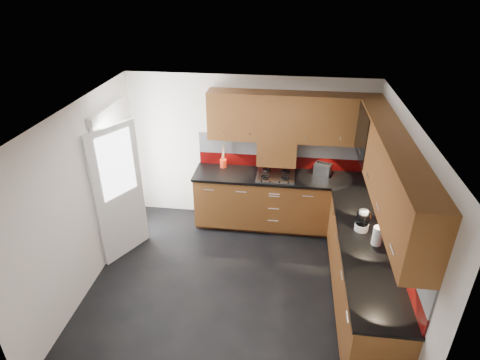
# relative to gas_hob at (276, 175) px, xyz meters

# --- Properties ---
(room) EXTENTS (4.00, 3.80, 2.64)m
(room) POSITION_rel_gas_hob_xyz_m (-0.45, -1.47, 0.54)
(room) COLOR black
(base_cabinets) EXTENTS (2.70, 3.20, 0.95)m
(base_cabinets) POSITION_rel_gas_hob_xyz_m (0.62, -0.75, -0.52)
(base_cabinets) COLOR #5C3114
(base_cabinets) RESTS_ON room
(countertop) EXTENTS (2.72, 3.22, 0.04)m
(countertop) POSITION_rel_gas_hob_xyz_m (0.60, -0.77, -0.03)
(countertop) COLOR black
(countertop) RESTS_ON base_cabinets
(backsplash) EXTENTS (2.70, 3.20, 0.54)m
(backsplash) POSITION_rel_gas_hob_xyz_m (0.83, -0.54, 0.26)
(backsplash) COLOR maroon
(backsplash) RESTS_ON countertop
(upper_cabinets) EXTENTS (2.50, 3.20, 0.72)m
(upper_cabinets) POSITION_rel_gas_hob_xyz_m (0.78, -0.69, 0.88)
(upper_cabinets) COLOR #5C3114
(upper_cabinets) RESTS_ON room
(extractor_hood) EXTENTS (0.60, 0.33, 0.40)m
(extractor_hood) POSITION_rel_gas_hob_xyz_m (0.00, 0.17, 0.33)
(extractor_hood) COLOR #5C3114
(extractor_hood) RESTS_ON room
(glass_cabinet) EXTENTS (0.32, 0.80, 0.66)m
(glass_cabinet) POSITION_rel_gas_hob_xyz_m (1.26, -0.40, 0.91)
(glass_cabinet) COLOR black
(glass_cabinet) RESTS_ON room
(back_door) EXTENTS (0.42, 1.19, 2.04)m
(back_door) POSITION_rel_gas_hob_xyz_m (-2.23, -0.72, 0.08)
(back_door) COLOR white
(back_door) RESTS_ON room
(gas_hob) EXTENTS (0.58, 0.51, 0.05)m
(gas_hob) POSITION_rel_gas_hob_xyz_m (0.00, 0.00, 0.00)
(gas_hob) COLOR silver
(gas_hob) RESTS_ON countertop
(utensil_pot) EXTENTS (0.11, 0.11, 0.38)m
(utensil_pot) POSITION_rel_gas_hob_xyz_m (-0.85, 0.21, 0.07)
(utensil_pot) COLOR red
(utensil_pot) RESTS_ON countertop
(toaster) EXTENTS (0.29, 0.24, 0.19)m
(toaster) POSITION_rel_gas_hob_xyz_m (0.72, 0.16, 0.07)
(toaster) COLOR silver
(toaster) RESTS_ON countertop
(food_processor) EXTENTS (0.17, 0.17, 0.28)m
(food_processor) POSITION_rel_gas_hob_xyz_m (1.11, -1.29, 0.11)
(food_processor) COLOR white
(food_processor) RESTS_ON countertop
(paper_towel) EXTENTS (0.14, 0.14, 0.23)m
(paper_towel) POSITION_rel_gas_hob_xyz_m (1.24, -1.56, 0.10)
(paper_towel) COLOR white
(paper_towel) RESTS_ON countertop
(orange_cloth) EXTENTS (0.17, 0.15, 0.02)m
(orange_cloth) POSITION_rel_gas_hob_xyz_m (1.20, -0.95, -0.01)
(orange_cloth) COLOR orange
(orange_cloth) RESTS_ON countertop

